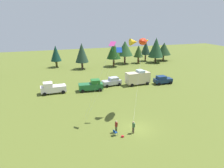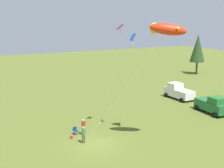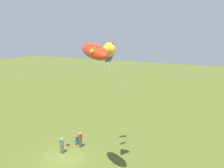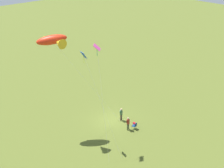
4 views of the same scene
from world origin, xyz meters
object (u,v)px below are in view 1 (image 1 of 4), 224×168
Objects in this scene: truck_green_flatbed at (92,86)px; kite_diamond_blue at (118,53)px; person_kite_flyer at (133,126)px; folding_chair at (115,132)px; backpack_on_grass at (123,136)px; car_navy_hatch at (163,80)px; kite_large_fish at (141,42)px; person_spectator at (116,125)px; truck_white_pickup at (52,88)px; van_camper_beige at (138,78)px; car_silver_compact at (112,81)px; kite_diamond_rainbow at (111,47)px.

kite_diamond_blue reaches higher than truck_green_flatbed.
kite_diamond_blue is at bearing 77.74° from person_kite_flyer.
kite_diamond_blue is at bearing 53.01° from folding_chair.
kite_diamond_blue reaches higher than backpack_on_grass.
kite_large_fish is at bearing 44.70° from car_navy_hatch.
truck_green_flatbed is at bearing 74.92° from person_spectator.
truck_white_pickup reaches higher than person_kite_flyer.
van_camper_beige is at bearing 65.69° from kite_large_fish.
backpack_on_grass is (0.81, -0.75, -0.38)m from folding_chair.
backpack_on_grass is 0.06× the size of truck_green_flatbed.
truck_white_pickup is at bearing 178.16° from car_silver_compact.
truck_green_flatbed is 1.18× the size of car_silver_compact.
kite_diamond_rainbow is (-11.19, -14.86, 9.31)m from van_camper_beige.
car_navy_hatch is 23.82m from kite_diamond_rainbow.
kite_large_fish reaches higher than car_navy_hatch.
kite_diamond_rainbow is at bearing -129.39° from van_camper_beige.
truck_white_pickup is 0.92× the size of van_camper_beige.
car_silver_compact is at bearing 74.89° from kite_diamond_blue.
truck_white_pickup is 0.43× the size of kite_diamond_rainbow.
car_silver_compact is 0.37× the size of kite_large_fish.
backpack_on_grass is at bearing -127.17° from kite_large_fish.
folding_chair is 1.17m from backpack_on_grass.
car_silver_compact is 0.41× the size of kite_diamond_blue.
kite_large_fish reaches higher than person_spectator.
folding_chair is at bearing 161.98° from person_kite_flyer.
car_navy_hatch reaches higher than person_kite_flyer.
kite_diamond_blue reaches higher than person_kite_flyer.
person_kite_flyer is 2.30m from person_spectator.
car_navy_hatch is at bearing 35.29° from person_kite_flyer.
truck_white_pickup is 24.66m from car_navy_hatch.
backpack_on_grass is 0.03× the size of kite_diamond_blue.
van_camper_beige is (9.72, 19.80, 0.62)m from person_kite_flyer.
kite_diamond_blue is (2.32, 5.49, 9.47)m from folding_chair.
kite_diamond_blue is (-15.65, -12.85, 9.00)m from car_navy_hatch.
person_kite_flyer is 21.19m from car_silver_compact.
truck_white_pickup is at bearing -3.52° from car_navy_hatch.
truck_white_pickup reaches higher than person_spectator.
car_silver_compact reaches higher than person_kite_flyer.
folding_chair is (-2.58, 0.14, -0.53)m from person_kite_flyer.
person_kite_flyer and person_spectator have the same top height.
person_spectator reaches higher than folding_chair.
person_spectator is 0.16× the size of kite_diamond_blue.
truck_green_flatbed is 11.09m from van_camper_beige.
van_camper_beige reaches higher than person_kite_flyer.
car_navy_hatch is 22.16m from kite_diamond_blue.
person_spectator is at bearing -87.32° from truck_green_flatbed.
folding_chair is at bearing -88.60° from truck_green_flatbed.
kite_diamond_rainbow reaches higher than person_kite_flyer.
person_kite_flyer is at bearing -73.41° from kite_diamond_rainbow.
car_silver_compact is at bearing 167.59° from van_camper_beige.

